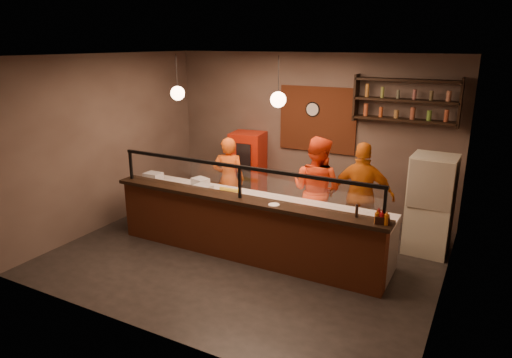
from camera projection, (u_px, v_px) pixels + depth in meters
The scene contains 29 objects.
floor at pixel (250, 252), 7.67m from camera, with size 6.00×6.00×0.00m, color black.
ceiling at pixel (249, 55), 6.74m from camera, with size 6.00×6.00×0.00m, color #3D342F.
wall_back at pixel (308, 133), 9.32m from camera, with size 6.00×6.00×0.00m, color #6A594E.
wall_left at pixel (109, 141), 8.56m from camera, with size 5.00×5.00×0.00m, color #6A594E.
wall_right at pixel (453, 187), 5.85m from camera, with size 5.00×5.00×0.00m, color #6A594E.
wall_front at pixel (141, 209), 5.09m from camera, with size 6.00×6.00×0.00m, color #6A594E.
brick_patch at pixel (317, 120), 9.12m from camera, with size 1.60×0.04×1.30m, color brown.
service_counter at pixel (240, 231), 7.27m from camera, with size 4.60×0.25×1.00m, color brown.
counter_ledge at pixel (240, 200), 7.12m from camera, with size 4.70×0.37×0.06m, color black.
worktop_cabinet at pixel (255, 225), 7.71m from camera, with size 4.60×0.75×0.85m, color gray.
worktop at pixel (255, 200), 7.58m from camera, with size 4.60×0.75×0.05m, color white.
sneeze_guard at pixel (240, 179), 7.02m from camera, with size 4.50×0.05×0.52m.
wall_shelving at pixel (406, 100), 8.08m from camera, with size 1.84×0.28×0.85m.
wall_clock at pixel (313, 109), 9.09m from camera, with size 0.30×0.30×0.04m, color black.
pendant_left at pixel (178, 93), 7.77m from camera, with size 0.24×0.24×0.77m.
pendant_right at pixel (278, 99), 6.92m from camera, with size 0.24×0.24×0.77m.
cook_left at pixel (229, 180), 8.80m from camera, with size 0.61×0.40×1.67m, color orange.
cook_mid at pixel (316, 190), 7.82m from camera, with size 0.92×0.72×1.89m, color #ED4016.
cook_right at pixel (362, 196), 7.64m from camera, with size 1.07×0.45×1.83m, color #D16813.
fridge at pixel (430, 205), 7.47m from camera, with size 0.69×0.65×1.66m, color beige.
red_cooler at pixel (248, 168), 9.81m from camera, with size 0.67×0.61×1.56m, color #AF1F0B.
pizza_dough at pixel (229, 196), 7.68m from camera, with size 0.51×0.51×0.01m, color beige.
prep_tub_a at pixel (153, 177), 8.51m from camera, with size 0.31×0.24×0.15m, color silver.
prep_tub_b at pixel (200, 182), 8.21m from camera, with size 0.28×0.23×0.14m, color silver.
prep_tub_c at pixel (203, 189), 7.78m from camera, with size 0.30×0.24×0.15m, color silver.
rolling_pin at pixel (230, 190), 7.89m from camera, with size 0.07×0.07×0.39m, color gold.
condiment_caddy at pixel (382, 219), 6.10m from camera, with size 0.19×0.15×0.11m, color black.
pepper_mill at pixel (357, 211), 6.30m from camera, with size 0.04×0.04×0.19m, color black.
small_plate at pixel (274, 205), 6.79m from camera, with size 0.17×0.17×0.01m, color white.
Camera 1 is at (3.38, -6.11, 3.39)m, focal length 32.00 mm.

